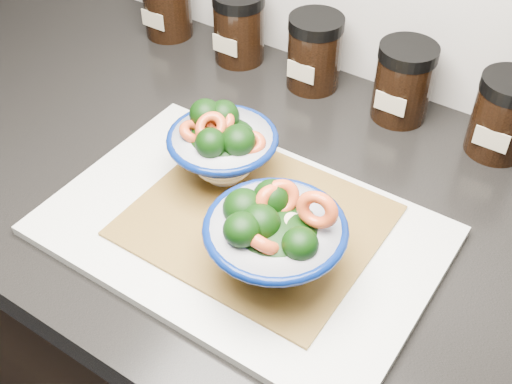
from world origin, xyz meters
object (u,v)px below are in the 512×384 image
Objects in this scene: spice_jar_a at (167,3)px; spice_jar_b at (239,27)px; spice_jar_e at (504,116)px; bowl_right at (274,238)px; spice_jar_d at (403,82)px; bowl_left at (222,147)px; spice_jar_c at (314,52)px; cutting_board at (241,231)px.

spice_jar_a is 1.00× the size of spice_jar_b.
bowl_right is at bearing -109.99° from spice_jar_e.
bowl_left is at bearing -115.44° from spice_jar_d.
spice_jar_c is at bearing 180.00° from spice_jar_e.
bowl_left is 0.17m from bowl_right.
cutting_board is at bearing -54.90° from spice_jar_b.
bowl_left is 0.37m from spice_jar_e.
spice_jar_d is at bearing 80.44° from cutting_board.
bowl_left is 0.90× the size of bowl_right.
spice_jar_b and spice_jar_c have the same top height.
spice_jar_b is at bearing 180.00° from spice_jar_d.
spice_jar_c is (-0.02, 0.26, -0.00)m from bowl_left.
cutting_board is 3.28× the size of bowl_left.
spice_jar_d is at bearing 0.00° from spice_jar_a.
spice_jar_a is 1.00× the size of spice_jar_e.
spice_jar_d is (0.43, 0.00, 0.00)m from spice_jar_a.
spice_jar_e is (0.29, 0.00, 0.00)m from spice_jar_c.
spice_jar_a is (-0.37, 0.32, 0.05)m from cutting_board.
bowl_left is at bearing -40.67° from spice_jar_a.
spice_jar_c is (0.14, 0.00, 0.00)m from spice_jar_b.
spice_jar_b is (-0.29, 0.36, -0.01)m from bowl_right.
spice_jar_d is (-0.01, 0.36, -0.01)m from bowl_right.
spice_jar_e is at bearing 0.00° from spice_jar_b.
spice_jar_e is (0.14, 0.00, 0.00)m from spice_jar_d.
bowl_left is 0.29m from spice_jar_d.
bowl_right reaches higher than spice_jar_d.
bowl_right reaches higher than spice_jar_b.
spice_jar_c is at bearing 94.30° from bowl_left.
cutting_board is 3.98× the size of spice_jar_b.
spice_jar_a is at bearing 180.00° from spice_jar_d.
spice_jar_a is 0.28m from spice_jar_c.
spice_jar_b is at bearing 180.00° from spice_jar_e.
spice_jar_e is (0.20, 0.32, 0.05)m from cutting_board.
spice_jar_d is at bearing 0.00° from spice_jar_b.
cutting_board is 0.34m from spice_jar_c.
spice_jar_e is at bearing 44.39° from bowl_left.
spice_jar_b reaches higher than cutting_board.
spice_jar_c is 0.14m from spice_jar_d.
cutting_board is at bearing -40.82° from spice_jar_a.
bowl_right is 0.39m from spice_jar_c.
spice_jar_a is at bearing 140.91° from bowl_right.
cutting_board is at bearing -121.39° from spice_jar_e.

